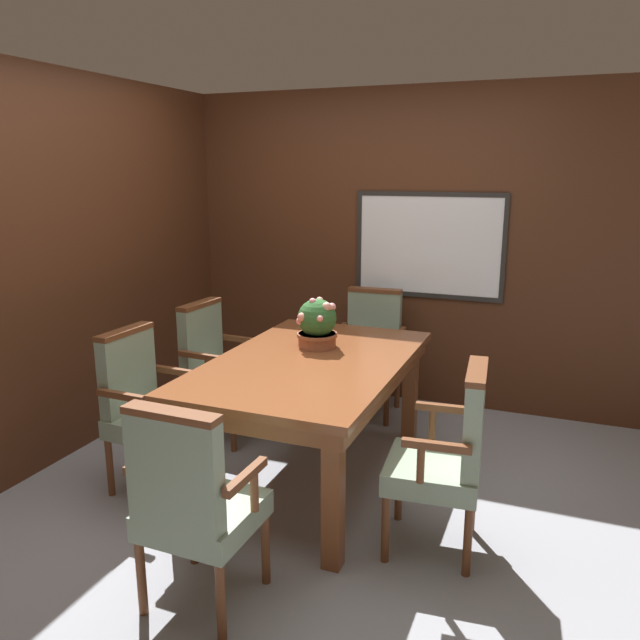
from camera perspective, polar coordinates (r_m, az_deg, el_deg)
ground_plane at (r=3.74m, az=-3.83°, el=-15.85°), size 14.00×14.00×0.00m
wall_back at (r=5.04m, az=5.18°, el=6.59°), size 7.20×0.08×2.45m
wall_left at (r=4.22m, az=-23.58°, el=4.12°), size 0.06×7.20×2.45m
dining_table at (r=3.66m, az=-0.87°, el=-5.06°), size 1.06×1.71×0.77m
chair_right_near at (r=3.13m, az=11.66°, el=-11.74°), size 0.48×0.53×0.95m
chair_head_near at (r=2.73m, az=-11.57°, el=-15.75°), size 0.51×0.45×0.95m
chair_left_far at (r=4.41m, az=-9.57°, el=-4.02°), size 0.47×0.52×0.95m
chair_head_far at (r=4.80m, az=4.64°, el=-2.42°), size 0.52×0.47×0.95m
chair_left_near at (r=3.80m, az=-15.72°, el=-7.31°), size 0.46×0.51×0.95m
potted_plant at (r=3.83m, az=-0.27°, el=-0.35°), size 0.25×0.25×0.31m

